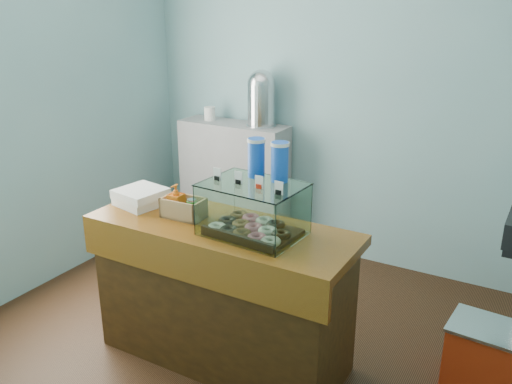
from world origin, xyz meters
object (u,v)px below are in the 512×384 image
Objects in this scene: coffee_urn at (261,97)px; red_cooler at (486,355)px; display_case at (256,204)px; counter at (222,293)px.

coffee_urn reaches higher than red_cooler.
coffee_urn is at bearing 121.99° from display_case.
coffee_urn is at bearing 157.73° from red_cooler.
coffee_urn reaches higher than counter.
counter is at bearing -68.43° from coffee_urn.
red_cooler is (1.23, 0.53, -0.87)m from display_case.
counter reaches higher than red_cooler.
counter is 1.57m from red_cooler.
coffee_urn is at bearing 111.57° from counter.
coffee_urn is (-0.63, 1.59, 0.89)m from counter.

